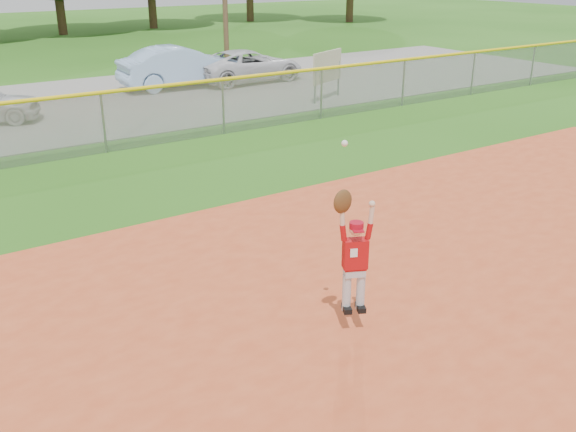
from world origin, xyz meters
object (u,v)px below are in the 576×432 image
(car_blue, at_px, (182,67))
(sponsor_sign, at_px, (327,68))
(ballplayer, at_px, (353,252))
(car_white_b, at_px, (248,66))

(car_blue, relative_size, sponsor_sign, 2.67)
(car_blue, bearing_deg, sponsor_sign, -144.05)
(sponsor_sign, bearing_deg, ballplayer, -125.81)
(car_blue, distance_m, car_white_b, 2.68)
(car_white_b, distance_m, ballplayer, 18.35)
(sponsor_sign, xyz_separation_m, ballplayer, (-8.63, -11.95, 0.03))
(car_blue, bearing_deg, ballplayer, 164.86)
(car_blue, relative_size, ballplayer, 2.05)
(car_white_b, relative_size, ballplayer, 1.98)
(sponsor_sign, distance_m, ballplayer, 14.74)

